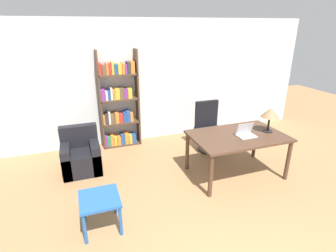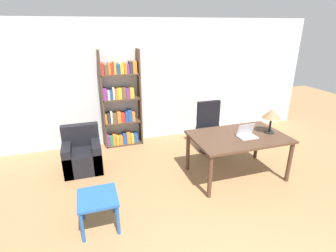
# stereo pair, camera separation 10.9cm
# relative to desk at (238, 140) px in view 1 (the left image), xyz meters

# --- Properties ---
(wall_back) EXTENTS (8.00, 0.06, 2.70)m
(wall_back) POSITION_rel_desk_xyz_m (-1.03, 2.13, 0.67)
(wall_back) COLOR silver
(wall_back) RESTS_ON ground_plane
(desk) EXTENTS (1.62, 1.03, 0.77)m
(desk) POSITION_rel_desk_xyz_m (0.00, 0.00, 0.00)
(desk) COLOR #4C3323
(desk) RESTS_ON ground_plane
(laptop) EXTENTS (0.31, 0.22, 0.22)m
(laptop) POSITION_rel_desk_xyz_m (0.09, -0.08, 0.14)
(laptop) COLOR #B2B2B7
(laptop) RESTS_ON desk
(table_lamp) EXTENTS (0.32, 0.32, 0.44)m
(table_lamp) POSITION_rel_desk_xyz_m (0.59, -0.04, 0.43)
(table_lamp) COLOR black
(table_lamp) RESTS_ON desk
(office_chair) EXTENTS (0.54, 0.54, 1.05)m
(office_chair) POSITION_rel_desk_xyz_m (0.03, 1.10, -0.20)
(office_chair) COLOR black
(office_chair) RESTS_ON ground_plane
(side_table_blue) EXTENTS (0.51, 0.52, 0.47)m
(side_table_blue) POSITION_rel_desk_xyz_m (-2.44, -0.58, -0.29)
(side_table_blue) COLOR #2356A3
(side_table_blue) RESTS_ON ground_plane
(armchair) EXTENTS (0.67, 0.65, 0.82)m
(armchair) POSITION_rel_desk_xyz_m (-2.61, 1.06, -0.40)
(armchair) COLOR black
(armchair) RESTS_ON ground_plane
(bookshelf) EXTENTS (0.83, 0.28, 2.10)m
(bookshelf) POSITION_rel_desk_xyz_m (-1.74, 1.94, 0.26)
(bookshelf) COLOR #4C3828
(bookshelf) RESTS_ON ground_plane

